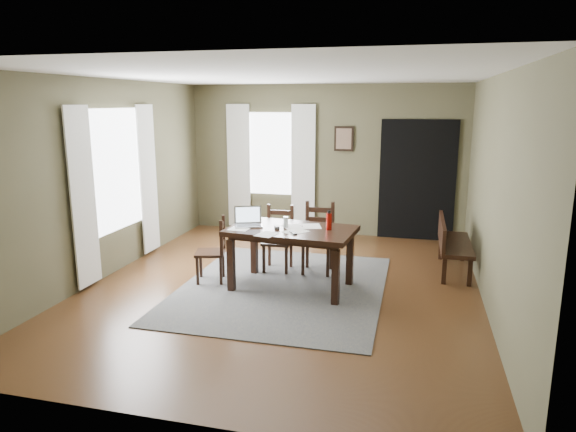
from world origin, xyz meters
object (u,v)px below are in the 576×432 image
(chair_back_left, at_px, (278,239))
(water_bottle, at_px, (329,221))
(bench, at_px, (450,241))
(dining_table, at_px, (292,236))
(chair_end, at_px, (214,251))
(laptop, at_px, (248,221))
(chair_back_right, at_px, (318,239))

(chair_back_left, xyz_separation_m, water_bottle, (0.84, -0.65, 0.46))
(chair_back_left, relative_size, bench, 0.69)
(dining_table, height_order, bench, dining_table)
(chair_end, relative_size, water_bottle, 3.52)
(bench, bearing_deg, laptop, 114.47)
(laptop, bearing_deg, chair_back_right, 20.36)
(chair_back_right, bearing_deg, laptop, -140.01)
(chair_end, relative_size, bench, 0.65)
(dining_table, xyz_separation_m, bench, (2.04, 1.22, -0.25))
(chair_end, bearing_deg, bench, 96.16)
(dining_table, height_order, chair_back_left, chair_back_left)
(laptop, distance_m, water_bottle, 1.07)
(chair_back_left, bearing_deg, chair_back_right, 2.49)
(dining_table, bearing_deg, laptop, -176.66)
(dining_table, distance_m, chair_back_left, 0.83)
(chair_end, height_order, bench, chair_end)
(laptop, bearing_deg, chair_end, 162.28)
(chair_back_left, xyz_separation_m, bench, (2.40, 0.52, -0.00))
(chair_back_left, bearing_deg, bench, 10.22)
(dining_table, distance_m, chair_back_right, 0.80)
(dining_table, bearing_deg, bench, 36.62)
(chair_back_right, relative_size, water_bottle, 3.99)
(dining_table, distance_m, water_bottle, 0.52)
(chair_back_right, distance_m, laptop, 1.14)
(bench, distance_m, water_bottle, 2.01)
(chair_back_left, bearing_deg, water_bottle, -39.94)
(bench, bearing_deg, chair_end, 111.55)
(chair_back_left, bearing_deg, chair_end, -137.16)
(chair_end, distance_m, water_bottle, 1.63)
(chair_end, xyz_separation_m, chair_back_left, (0.71, 0.71, 0.02))
(chair_back_right, bearing_deg, dining_table, -107.64)
(dining_table, height_order, laptop, laptop)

